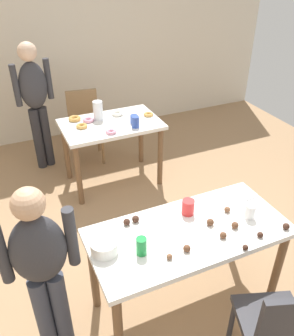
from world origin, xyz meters
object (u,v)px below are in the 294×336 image
object	(u,v)px
chair_near_table	(279,327)
chair_far_table	(85,122)
dining_table_near	(188,242)
pitcher_far	(98,110)
person_girl_near	(42,266)
person_adult_far	(35,97)
dining_table_far	(111,133)
mixing_bowl	(104,247)
soda_can	(141,246)

from	to	relation	value
chair_near_table	chair_far_table	xyz separation A→B (m)	(-0.26, 3.22, 0.00)
dining_table_near	pitcher_far	distance (m)	1.98
dining_table_near	person_girl_near	xyz separation A→B (m)	(-0.96, 0.06, 0.14)
person_adult_far	pitcher_far	distance (m)	0.79
dining_table_near	dining_table_far	xyz separation A→B (m)	(0.08, 1.83, -0.01)
person_girl_near	person_adult_far	xyz separation A→B (m)	(0.38, 2.46, 0.12)
dining_table_far	mixing_bowl	size ratio (longest dim) A/B	6.13
mixing_bowl	chair_near_table	bearing A→B (deg)	-42.74
dining_table_far	chair_near_table	bearing A→B (deg)	-86.95
person_adult_far	chair_near_table	bearing A→B (deg)	-76.04
person_girl_near	pitcher_far	bearing A→B (deg)	63.60
mixing_bowl	soda_can	size ratio (longest dim) A/B	1.41
dining_table_near	chair_near_table	size ratio (longest dim) A/B	1.57
dining_table_far	chair_near_table	distance (m)	2.53
dining_table_far	person_adult_far	xyz separation A→B (m)	(-0.66, 0.68, 0.28)
pitcher_far	person_adult_far	bearing A→B (deg)	136.42
dining_table_near	mixing_bowl	distance (m)	0.60
dining_table_near	soda_can	world-z (taller)	soda_can
dining_table_near	pitcher_far	size ratio (longest dim) A/B	6.60
dining_table_far	pitcher_far	bearing A→B (deg)	123.46
dining_table_near	person_girl_near	size ratio (longest dim) A/B	1.02
chair_far_table	mixing_bowl	size ratio (longest dim) A/B	5.04
person_adult_far	person_girl_near	bearing A→B (deg)	-98.78
chair_near_table	dining_table_far	bearing A→B (deg)	93.05
chair_far_table	person_girl_near	size ratio (longest dim) A/B	0.65
person_girl_near	dining_table_far	bearing A→B (deg)	59.57
person_adult_far	mixing_bowl	xyz separation A→B (m)	(-0.00, -2.47, -0.12)
chair_near_table	pitcher_far	distance (m)	2.70
dining_table_near	dining_table_far	bearing A→B (deg)	87.45
dining_table_far	chair_far_table	size ratio (longest dim) A/B	1.22
chair_far_table	pitcher_far	bearing A→B (deg)	-86.97
person_adult_far	mixing_bowl	distance (m)	2.47
chair_near_table	mixing_bowl	distance (m)	1.13
dining_table_far	person_adult_far	size ratio (longest dim) A/B	0.70
dining_table_near	dining_table_far	world-z (taller)	same
chair_near_table	person_girl_near	world-z (taller)	person_girl_near
person_girl_near	soda_can	bearing A→B (deg)	-11.42
dining_table_far	person_adult_far	bearing A→B (deg)	134.16
soda_can	chair_near_table	bearing A→B (deg)	-46.72
dining_table_far	pitcher_far	distance (m)	0.28
chair_near_table	soda_can	distance (m)	0.92
person_adult_far	chair_far_table	bearing A→B (deg)	0.82
dining_table_far	person_girl_near	size ratio (longest dim) A/B	0.79
chair_far_table	soda_can	bearing A→B (deg)	-97.45
dining_table_near	chair_far_table	size ratio (longest dim) A/B	1.57
dining_table_far	chair_near_table	xyz separation A→B (m)	(0.13, -2.52, -0.13)
dining_table_far	pitcher_far	world-z (taller)	pitcher_far
dining_table_far	mixing_bowl	bearing A→B (deg)	-110.40
person_girl_near	chair_far_table	bearing A→B (deg)	69.51
soda_can	mixing_bowl	bearing A→B (deg)	152.36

